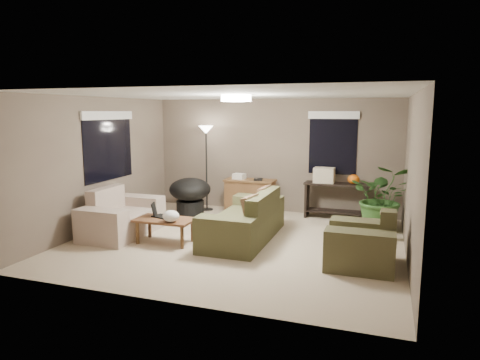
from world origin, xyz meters
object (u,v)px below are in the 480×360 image
(houseplant, at_px, (382,205))
(cat_scratching_post, at_px, (386,228))
(armchair, at_px, (362,246))
(coffee_table, at_px, (165,222))
(main_sofa, at_px, (246,223))
(floor_lamp, at_px, (206,140))
(papasan_chair, at_px, (190,193))
(loveseat, at_px, (121,218))
(console_table, at_px, (335,198))
(desk, at_px, (250,196))

(houseplant, relative_size, cat_scratching_post, 2.52)
(armchair, xyz_separation_m, coffee_table, (-3.24, 0.05, 0.06))
(main_sofa, xyz_separation_m, floor_lamp, (-1.55, 1.86, 1.30))
(houseplant, bearing_deg, papasan_chair, -179.92)
(loveseat, distance_m, armchair, 4.27)
(main_sofa, bearing_deg, coffee_table, -152.44)
(loveseat, relative_size, console_table, 1.23)
(desk, height_order, console_table, same)
(cat_scratching_post, bearing_deg, desk, 157.66)
(loveseat, bearing_deg, console_table, 34.50)
(desk, bearing_deg, main_sofa, -74.49)
(coffee_table, relative_size, console_table, 0.77)
(papasan_chair, distance_m, floor_lamp, 1.25)
(armchair, height_order, desk, armchair)
(main_sofa, height_order, cat_scratching_post, main_sofa)
(main_sofa, bearing_deg, papasan_chair, 141.61)
(papasan_chair, height_order, houseplant, houseplant)
(console_table, bearing_deg, cat_scratching_post, -51.78)
(armchair, relative_size, console_table, 0.77)
(desk, distance_m, papasan_chair, 1.32)
(console_table, bearing_deg, coffee_table, -133.94)
(main_sofa, bearing_deg, console_table, 56.77)
(loveseat, xyz_separation_m, console_table, (3.57, 2.46, 0.14))
(desk, distance_m, console_table, 1.84)
(papasan_chair, xyz_separation_m, cat_scratching_post, (4.07, -0.66, -0.25))
(desk, bearing_deg, papasan_chair, -156.96)
(main_sofa, xyz_separation_m, armchair, (2.00, -0.70, 0.00))
(armchair, xyz_separation_m, houseplant, (0.25, 2.08, 0.19))
(loveseat, xyz_separation_m, cat_scratching_post, (4.59, 1.17, -0.08))
(coffee_table, distance_m, houseplant, 4.05)
(main_sofa, bearing_deg, desk, 105.51)
(floor_lamp, bearing_deg, cat_scratching_post, -16.39)
(houseplant, bearing_deg, desk, 169.60)
(console_table, relative_size, floor_lamp, 0.68)
(desk, relative_size, houseplant, 0.87)
(loveseat, distance_m, coffee_table, 1.04)
(main_sofa, distance_m, cat_scratching_post, 2.44)
(cat_scratching_post, bearing_deg, papasan_chair, 170.80)
(main_sofa, height_order, houseplant, houseplant)
(armchair, relative_size, floor_lamp, 0.52)
(houseplant, bearing_deg, floor_lamp, 172.86)
(main_sofa, height_order, floor_lamp, floor_lamp)
(main_sofa, xyz_separation_m, houseplant, (2.25, 1.38, 0.20))
(main_sofa, relative_size, papasan_chair, 1.87)
(houseplant, distance_m, cat_scratching_post, 0.72)
(main_sofa, relative_size, floor_lamp, 1.15)
(desk, height_order, papasan_chair, papasan_chair)
(armchair, distance_m, papasan_chair, 4.28)
(armchair, distance_m, houseplant, 2.11)
(desk, height_order, cat_scratching_post, desk)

